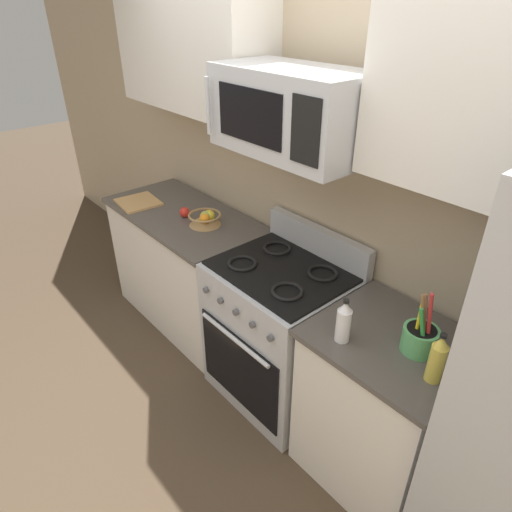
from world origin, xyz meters
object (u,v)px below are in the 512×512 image
at_px(apple_loose, 185,212).
at_px(cutting_board, 138,202).
at_px(microwave, 292,112).
at_px(utensil_crock, 420,338).
at_px(range_oven, 280,332).
at_px(bottle_vinegar, 344,322).
at_px(bottle_oil, 437,359).
at_px(fruit_basket, 205,218).

bearing_deg(apple_loose, cutting_board, -162.74).
bearing_deg(microwave, utensil_crock, -1.42).
distance_m(range_oven, bottle_vinegar, 0.82).
xyz_separation_m(bottle_oil, bottle_vinegar, (-0.40, -0.09, -0.01)).
bearing_deg(microwave, fruit_basket, -179.19).
bearing_deg(apple_loose, microwave, 2.94).
relative_size(utensil_crock, apple_loose, 4.57).
bearing_deg(range_oven, apple_loose, -178.74).
relative_size(microwave, utensil_crock, 2.39).
bearing_deg(range_oven, bottle_oil, -5.77).
xyz_separation_m(fruit_basket, bottle_vinegar, (1.35, -0.21, 0.05)).
distance_m(microwave, utensil_crock, 1.17).
xyz_separation_m(fruit_basket, bottle_oil, (1.75, -0.12, 0.06)).
xyz_separation_m(range_oven, microwave, (-0.00, 0.03, 1.31)).
xyz_separation_m(cutting_board, bottle_vinegar, (1.97, -0.04, 0.09)).
relative_size(apple_loose, bottle_vinegar, 0.32).
bearing_deg(utensil_crock, cutting_board, -175.89).
bearing_deg(bottle_oil, range_oven, 174.23).
relative_size(range_oven, fruit_basket, 4.92).
distance_m(cutting_board, bottle_vinegar, 1.97).
height_order(microwave, bottle_vinegar, microwave).
xyz_separation_m(apple_loose, bottle_oil, (1.94, -0.08, 0.07)).
bearing_deg(range_oven, cutting_board, -173.66).
height_order(apple_loose, cutting_board, apple_loose).
bearing_deg(apple_loose, range_oven, 1.26).
distance_m(utensil_crock, apple_loose, 1.81).
bearing_deg(utensil_crock, bottle_vinegar, -142.97).
bearing_deg(range_oven, microwave, 90.02).
xyz_separation_m(cutting_board, bottle_oil, (2.37, 0.05, 0.10)).
height_order(cutting_board, bottle_vinegar, bottle_vinegar).
bearing_deg(microwave, cutting_board, -172.52).
bearing_deg(fruit_basket, apple_loose, -168.87).
bearing_deg(apple_loose, bottle_vinegar, -6.27).
height_order(range_oven, microwave, microwave).
relative_size(utensil_crock, cutting_board, 1.11).
bearing_deg(bottle_vinegar, apple_loose, 173.73).
height_order(apple_loose, bottle_vinegar, bottle_vinegar).
bearing_deg(cutting_board, bottle_vinegar, -1.08).
distance_m(range_oven, bottle_oil, 1.13).
height_order(fruit_basket, bottle_vinegar, bottle_vinegar).
height_order(fruit_basket, bottle_oil, bottle_oil).
relative_size(microwave, fruit_basket, 3.52).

